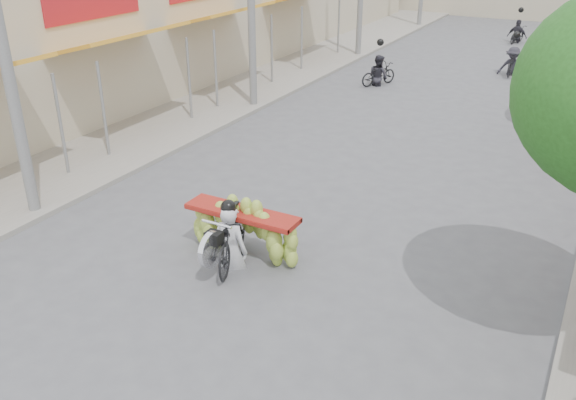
{
  "coord_description": "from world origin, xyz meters",
  "views": [
    {
      "loc": [
        4.93,
        -4.71,
        5.85
      ],
      "look_at": [
        0.15,
        4.13,
        1.1
      ],
      "focal_mm": 38.0,
      "sensor_mm": 36.0,
      "label": 1
    }
  ],
  "objects": [
    {
      "name": "ground",
      "position": [
        0.0,
        0.0,
        0.0
      ],
      "size": [
        120.0,
        120.0,
        0.0
      ],
      "primitive_type": "plane",
      "color": "#55555A",
      "rests_on": "ground"
    },
    {
      "name": "bg_motorbike_a",
      "position": [
        -2.8,
        16.67,
        0.77
      ],
      "size": [
        1.17,
        1.57,
        1.95
      ],
      "color": "black",
      "rests_on": "ground"
    },
    {
      "name": "bg_motorbike_b",
      "position": [
        1.31,
        20.56,
        0.85
      ],
      "size": [
        1.06,
        1.65,
        1.95
      ],
      "color": "black",
      "rests_on": "ground"
    },
    {
      "name": "banana_motorbike",
      "position": [
        -0.55,
        3.41,
        0.73
      ],
      "size": [
        2.2,
        1.95,
        2.23
      ],
      "color": "black",
      "rests_on": "ground"
    },
    {
      "name": "sidewalk_left",
      "position": [
        -7.0,
        15.0,
        0.06
      ],
      "size": [
        4.0,
        60.0,
        0.12
      ],
      "primitive_type": "cube",
      "color": "gray",
      "rests_on": "ground"
    },
    {
      "name": "bg_motorbike_c",
      "position": [
        0.32,
        27.6,
        0.84
      ],
      "size": [
        1.06,
        1.5,
        1.95
      ],
      "color": "black",
      "rests_on": "ground"
    }
  ]
}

